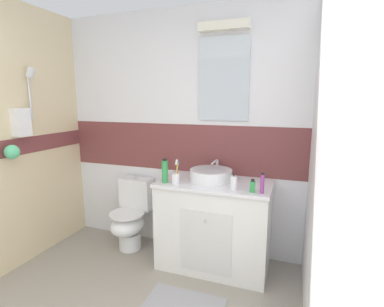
{
  "coord_description": "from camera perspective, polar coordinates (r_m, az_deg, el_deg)",
  "views": [
    {
      "loc": [
        1.15,
        -0.4,
        1.61
      ],
      "look_at": [
        0.28,
        2.04,
        1.12
      ],
      "focal_mm": 26.96,
      "sensor_mm": 36.0,
      "label": 1
    }
  ],
  "objects": [
    {
      "name": "vanity_cabinet",
      "position": [
        2.86,
        4.42,
        -13.71
      ],
      "size": [
        1.05,
        0.59,
        0.85
      ],
      "color": "white",
      "rests_on": "ground_plane"
    },
    {
      "name": "wall_right_plain",
      "position": [
        1.65,
        26.11,
        -2.89
      ],
      "size": [
        0.1,
        3.48,
        2.5
      ],
      "primitive_type": "cube",
      "color": "white",
      "rests_on": "ground_plane"
    },
    {
      "name": "shampoo_bottle_tall",
      "position": [
        2.66,
        -5.4,
        -3.48
      ],
      "size": [
        0.06,
        0.06,
        0.23
      ],
      "color": "green",
      "rests_on": "vanity_cabinet"
    },
    {
      "name": "toothpaste_tube_upright",
      "position": [
        2.42,
        13.72,
        -5.8
      ],
      "size": [
        0.03,
        0.03,
        0.18
      ],
      "color": "#993F99",
      "rests_on": "vanity_cabinet"
    },
    {
      "name": "bath_mat",
      "position": [
        2.59,
        -1.51,
        -27.58
      ],
      "size": [
        0.63,
        0.34,
        0.01
      ],
      "primitive_type": "cube",
      "color": "#99999E",
      "rests_on": "ground_plane"
    },
    {
      "name": "sink_basin",
      "position": [
        2.73,
        3.78,
        -4.19
      ],
      "size": [
        0.4,
        0.44,
        0.17
      ],
      "color": "white",
      "rests_on": "vanity_cabinet"
    },
    {
      "name": "toothbrush_cup",
      "position": [
        2.62,
        -3.23,
        -4.7
      ],
      "size": [
        0.07,
        0.07,
        0.23
      ],
      "color": "white",
      "rests_on": "vanity_cabinet"
    },
    {
      "name": "soap_dispenser",
      "position": [
        2.48,
        8.25,
        -5.73
      ],
      "size": [
        0.06,
        0.06,
        0.16
      ],
      "color": "white",
      "rests_on": "vanity_cabinet"
    },
    {
      "name": "wall_back_tiled",
      "position": [
        3.09,
        -2.22,
        4.26
      ],
      "size": [
        3.2,
        0.2,
        2.5
      ],
      "color": "white",
      "rests_on": "ground_plane"
    },
    {
      "name": "perfume_flask_small",
      "position": [
        2.44,
        11.89,
        -6.32
      ],
      "size": [
        0.04,
        0.03,
        0.11
      ],
      "color": "green",
      "rests_on": "vanity_cabinet"
    },
    {
      "name": "toilet",
      "position": [
        3.27,
        -12.0,
        -12.05
      ],
      "size": [
        0.37,
        0.5,
        0.76
      ],
      "color": "white",
      "rests_on": "ground_plane"
    }
  ]
}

